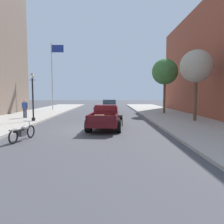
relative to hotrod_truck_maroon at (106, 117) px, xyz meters
The scene contains 10 objects.
ground_plane 1.21m from the hotrod_truck_maroon, 152.43° to the right, with size 140.00×140.00×0.00m, color #47474C.
sidewalk_right 6.46m from the hotrod_truck_maroon, ahead, with size 5.50×64.00×0.15m, color #ADA89E.
hotrod_truck_maroon is the anchor object (origin of this frame).
motorcycle_parked 5.61m from the hotrod_truck_maroon, 136.42° to the right, with size 0.69×2.09×0.93m.
car_background_grey 11.70m from the hotrod_truck_maroon, 89.25° to the left, with size 1.90×4.31×1.65m.
pedestrian_sidewalk_left 9.16m from the hotrod_truck_maroon, 145.44° to the left, with size 0.53×0.22×1.65m.
street_lamp_near 6.91m from the hotrod_truck_maroon, 153.23° to the left, with size 0.50×0.32×3.85m.
flagpole 17.97m from the hotrod_truck_maroon, 115.97° to the left, with size 1.74×0.16×9.16m.
street_tree_nearest 8.70m from the hotrod_truck_maroon, 23.13° to the left, with size 2.61×2.61×5.71m.
street_tree_second 12.52m from the hotrod_truck_maroon, 57.28° to the left, with size 2.89×2.89×6.12m.
Camera 1 is at (1.15, -13.93, 2.30)m, focal length 34.39 mm.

